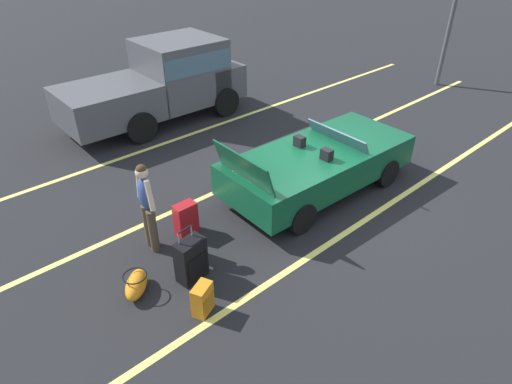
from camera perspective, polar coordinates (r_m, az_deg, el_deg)
The scene contains 11 objects.
ground_plane at distance 9.42m, azimuth 7.79°, elevation 0.36°, with size 80.00×80.00×0.00m, color black.
lot_line_near at distance 8.77m, azimuth 14.49°, elevation -3.21°, with size 18.00×0.12×0.01m, color #EAE066.
lot_line_mid at distance 10.19m, azimuth 2.19°, elevation 3.35°, with size 18.00×0.12×0.01m, color #EAE066.
lot_line_far at distance 12.06m, azimuth -6.80°, elevation 8.01°, with size 18.00×0.12×0.01m, color #EAE066.
convertible_car at distance 9.25m, azimuth 8.91°, elevation 3.88°, with size 4.21×1.96×1.53m.
suitcase_large_black at distance 7.05m, azimuth -8.40°, elevation -8.71°, with size 0.51×0.36×0.94m.
suitcase_medium_bright at distance 8.03m, azimuth -9.08°, elevation -3.46°, with size 0.40×0.25×0.62m.
suitcase_small_carryon at distance 6.59m, azimuth -6.92°, elevation -13.64°, with size 0.39×0.33×0.50m.
duffel_bag at distance 7.13m, azimuth -15.25°, elevation -11.44°, with size 0.66×0.67×0.34m.
traveler_person at distance 7.46m, azimuth -14.00°, elevation -1.40°, with size 0.25×0.61×1.65m.
parked_pickup_truck_near at distance 12.63m, azimuth -11.58°, elevation 14.12°, with size 5.03×2.14×2.10m.
Camera 1 is at (-6.22, -5.02, 4.99)m, focal length 30.86 mm.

